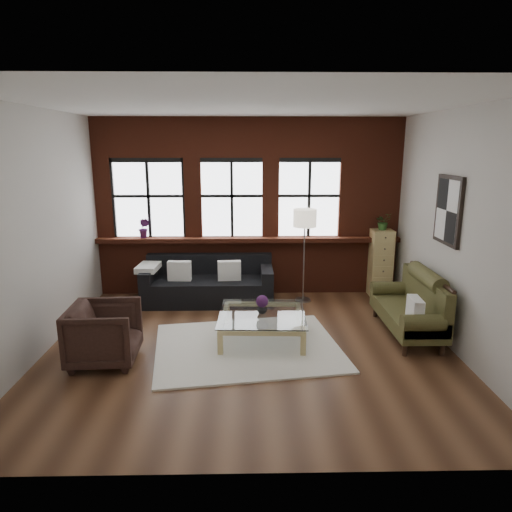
{
  "coord_description": "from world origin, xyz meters",
  "views": [
    {
      "loc": [
        -0.03,
        -5.83,
        2.71
      ],
      "look_at": [
        0.1,
        0.6,
        1.15
      ],
      "focal_mm": 32.0,
      "sensor_mm": 36.0,
      "label": 1
    }
  ],
  "objects_px": {
    "dark_sofa": "(208,280)",
    "armchair": "(105,334)",
    "vintage_settee": "(407,305)",
    "vase": "(262,308)",
    "coffee_table": "(262,326)",
    "floor_lamp": "(304,252)",
    "drawer_chest": "(380,263)"
  },
  "relations": [
    {
      "from": "dark_sofa",
      "to": "armchair",
      "type": "xyz_separation_m",
      "value": [
        -1.13,
        -2.3,
        -0.02
      ]
    },
    {
      "from": "vintage_settee",
      "to": "vase",
      "type": "relative_size",
      "value": 11.67
    },
    {
      "from": "dark_sofa",
      "to": "vase",
      "type": "distance_m",
      "value": 1.86
    },
    {
      "from": "vintage_settee",
      "to": "coffee_table",
      "type": "height_order",
      "value": "vintage_settee"
    },
    {
      "from": "dark_sofa",
      "to": "vintage_settee",
      "type": "distance_m",
      "value": 3.37
    },
    {
      "from": "coffee_table",
      "to": "floor_lamp",
      "type": "xyz_separation_m",
      "value": [
        0.79,
        1.65,
        0.71
      ]
    },
    {
      "from": "armchair",
      "to": "drawer_chest",
      "type": "distance_m",
      "value": 5.01
    },
    {
      "from": "armchair",
      "to": "dark_sofa",
      "type": "bearing_deg",
      "value": -28.62
    },
    {
      "from": "coffee_table",
      "to": "vintage_settee",
      "type": "bearing_deg",
      "value": 3.72
    },
    {
      "from": "vase",
      "to": "drawer_chest",
      "type": "distance_m",
      "value": 2.97
    },
    {
      "from": "dark_sofa",
      "to": "drawer_chest",
      "type": "distance_m",
      "value": 3.16
    },
    {
      "from": "drawer_chest",
      "to": "floor_lamp",
      "type": "distance_m",
      "value": 1.5
    },
    {
      "from": "dark_sofa",
      "to": "floor_lamp",
      "type": "xyz_separation_m",
      "value": [
        1.69,
        0.02,
        0.49
      ]
    },
    {
      "from": "vintage_settee",
      "to": "drawer_chest",
      "type": "height_order",
      "value": "drawer_chest"
    },
    {
      "from": "dark_sofa",
      "to": "vintage_settee",
      "type": "height_order",
      "value": "vintage_settee"
    },
    {
      "from": "armchair",
      "to": "coffee_table",
      "type": "relative_size",
      "value": 0.7
    },
    {
      "from": "armchair",
      "to": "drawer_chest",
      "type": "xyz_separation_m",
      "value": [
        4.26,
        2.62,
        0.23
      ]
    },
    {
      "from": "armchair",
      "to": "vase",
      "type": "bearing_deg",
      "value": -74.19
    },
    {
      "from": "dark_sofa",
      "to": "drawer_chest",
      "type": "height_order",
      "value": "drawer_chest"
    },
    {
      "from": "vase",
      "to": "drawer_chest",
      "type": "height_order",
      "value": "drawer_chest"
    },
    {
      "from": "coffee_table",
      "to": "vase",
      "type": "relative_size",
      "value": 8.44
    },
    {
      "from": "coffee_table",
      "to": "dark_sofa",
      "type": "bearing_deg",
      "value": 118.79
    },
    {
      "from": "floor_lamp",
      "to": "vase",
      "type": "bearing_deg",
      "value": -115.5
    },
    {
      "from": "dark_sofa",
      "to": "vintage_settee",
      "type": "xyz_separation_m",
      "value": [
        3.02,
        -1.49,
        0.04
      ]
    },
    {
      "from": "armchair",
      "to": "coffee_table",
      "type": "xyz_separation_m",
      "value": [
        2.02,
        0.67,
        -0.19
      ]
    },
    {
      "from": "armchair",
      "to": "vase",
      "type": "xyz_separation_m",
      "value": [
        2.02,
        0.67,
        0.08
      ]
    },
    {
      "from": "dark_sofa",
      "to": "coffee_table",
      "type": "distance_m",
      "value": 1.87
    },
    {
      "from": "drawer_chest",
      "to": "coffee_table",
      "type": "bearing_deg",
      "value": -138.93
    },
    {
      "from": "vintage_settee",
      "to": "armchair",
      "type": "distance_m",
      "value": 4.22
    },
    {
      "from": "coffee_table",
      "to": "drawer_chest",
      "type": "height_order",
      "value": "drawer_chest"
    },
    {
      "from": "vintage_settee",
      "to": "vase",
      "type": "distance_m",
      "value": 2.12
    },
    {
      "from": "vintage_settee",
      "to": "vase",
      "type": "bearing_deg",
      "value": -176.28
    }
  ]
}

